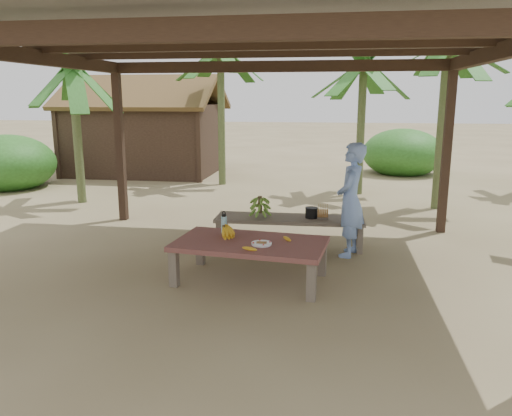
% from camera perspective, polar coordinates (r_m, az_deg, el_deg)
% --- Properties ---
extents(ground, '(80.00, 80.00, 0.00)m').
position_cam_1_polar(ground, '(6.62, -0.22, -6.89)').
color(ground, brown).
rests_on(ground, ground).
extents(pavilion, '(6.60, 5.60, 2.95)m').
position_cam_1_polar(pavilion, '(6.26, -0.39, 17.82)').
color(pavilion, black).
rests_on(pavilion, ground).
extents(work_table, '(1.90, 1.20, 0.50)m').
position_cam_1_polar(work_table, '(6.05, -0.66, -4.43)').
color(work_table, brown).
rests_on(work_table, ground).
extents(bench, '(2.21, 0.65, 0.45)m').
position_cam_1_polar(bench, '(7.47, 3.85, -1.49)').
color(bench, brown).
rests_on(bench, ground).
extents(ripe_banana_bunch, '(0.29, 0.26, 0.17)m').
position_cam_1_polar(ripe_banana_bunch, '(6.21, -3.72, -2.59)').
color(ripe_banana_bunch, gold).
rests_on(ripe_banana_bunch, work_table).
extents(plate, '(0.24, 0.24, 0.04)m').
position_cam_1_polar(plate, '(5.88, 0.64, -4.11)').
color(plate, white).
rests_on(plate, work_table).
extents(loose_banana_front, '(0.18, 0.06, 0.04)m').
position_cam_1_polar(loose_banana_front, '(5.67, -0.73, -4.68)').
color(loose_banana_front, gold).
rests_on(loose_banana_front, work_table).
extents(loose_banana_side, '(0.12, 0.14, 0.04)m').
position_cam_1_polar(loose_banana_side, '(6.08, 3.58, -3.53)').
color(loose_banana_side, gold).
rests_on(loose_banana_side, work_table).
extents(water_flask, '(0.07, 0.07, 0.28)m').
position_cam_1_polar(water_flask, '(6.41, -3.67, -1.80)').
color(water_flask, '#3FAAC6').
rests_on(water_flask, work_table).
extents(green_banana_stalk, '(0.29, 0.29, 0.33)m').
position_cam_1_polar(green_banana_stalk, '(7.46, 0.47, 0.24)').
color(green_banana_stalk, '#598C2D').
rests_on(green_banana_stalk, bench).
extents(cooking_pot, '(0.18, 0.18, 0.15)m').
position_cam_1_polar(cooking_pot, '(7.43, 6.35, -0.57)').
color(cooking_pot, black).
rests_on(cooking_pot, bench).
extents(skewer_rack, '(0.18, 0.08, 0.24)m').
position_cam_1_polar(skewer_rack, '(7.37, 7.65, -0.37)').
color(skewer_rack, '#A57F47').
rests_on(skewer_rack, bench).
extents(woman, '(0.50, 0.65, 1.60)m').
position_cam_1_polar(woman, '(7.07, 10.76, 0.89)').
color(woman, '#7D9FED').
rests_on(woman, ground).
extents(hut, '(4.40, 3.43, 2.85)m').
position_cam_1_polar(hut, '(15.23, -12.40, 8.10)').
color(hut, black).
rests_on(hut, ground).
extents(banana_plant_ne, '(1.80, 1.80, 3.53)m').
position_cam_1_polar(banana_plant_ne, '(10.59, 21.05, 16.20)').
color(banana_plant_ne, '#596638').
rests_on(banana_plant_ne, ground).
extents(banana_plant_n, '(1.80, 1.80, 3.20)m').
position_cam_1_polar(banana_plant_n, '(11.73, 12.16, 14.71)').
color(banana_plant_n, '#596638').
rests_on(banana_plant_n, ground).
extents(banana_plant_nw, '(1.80, 1.80, 3.63)m').
position_cam_1_polar(banana_plant_nw, '(12.83, -4.07, 16.63)').
color(banana_plant_nw, '#596638').
rests_on(banana_plant_nw, ground).
extents(banana_plant_w, '(1.80, 1.80, 3.01)m').
position_cam_1_polar(banana_plant_w, '(11.15, -20.18, 13.44)').
color(banana_plant_w, '#596638').
rests_on(banana_plant_w, ground).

